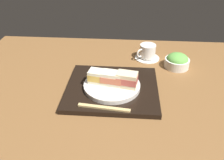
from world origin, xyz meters
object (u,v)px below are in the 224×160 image
Objects in this scene: sandwich_near at (99,77)px; salad_bowl at (177,61)px; sandwich_plate at (113,86)px; sandwich_far at (127,80)px; coffee_cup at (147,52)px; sandwich_middle at (113,78)px; chopsticks_pair at (104,108)px.

sandwich_near reaches higher than salad_bowl.
salad_bowl is (28.87, 22.59, 0.33)cm from sandwich_plate.
sandwich_far is at bearing -10.29° from sandwich_near.
sandwich_far is (5.64, -1.02, 3.85)cm from sandwich_plate.
coffee_cup is at bearing 54.72° from sandwich_near.
sandwich_middle is (0.00, 0.00, 3.58)cm from sandwich_plate.
chopsticks_pair is at bearing -122.18° from sandwich_far.
sandwich_middle is at bearing -141.95° from salad_bowl.
sandwich_middle is at bearing 0.00° from sandwich_plate.
sandwich_near is 0.70× the size of coffee_cup.
salad_bowl is at bearing 49.24° from chopsticks_pair.
sandwich_middle is 5.74cm from sandwich_far.
sandwich_near is 40.82cm from salad_bowl.
sandwich_far is at bearing -106.92° from coffee_cup.
salad_bowl is at bearing 38.05° from sandwich_plate.
sandwich_plate is 2.60× the size of sandwich_far.
sandwich_plate is 2.45× the size of sandwich_middle.
chopsticks_pair is at bearing -76.23° from sandwich_near.
sandwich_plate is at bearing 0.00° from sandwich_middle.
sandwich_middle reaches higher than chopsticks_pair.
coffee_cup is (17.37, 43.91, 1.10)cm from chopsticks_pair.
sandwich_plate is 34.16cm from coffee_cup.
sandwich_middle is at bearing 169.71° from sandwich_far.
sandwich_plate is 36.66cm from salad_bowl.
sandwich_plate is 2.59× the size of sandwich_near.
sandwich_far is 33.17cm from coffee_cup.
sandwich_middle is 34.28cm from coffee_cup.
chopsticks_pair is at bearing -99.01° from sandwich_middle.
coffee_cup reaches higher than chopsticks_pair.
coffee_cup is at bearing 63.48° from sandwich_plate.
salad_bowl is 0.92× the size of coffee_cup.
chopsticks_pair is (-7.76, -12.33, -4.39)cm from sandwich_far.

